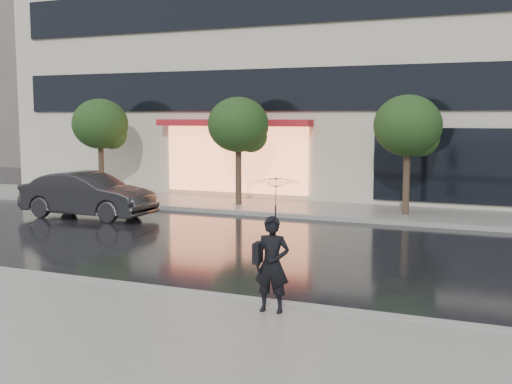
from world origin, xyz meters
The scene contains 11 objects.
ground centered at (0.00, 0.00, 0.00)m, with size 120.00×120.00×0.00m, color black.
sidewalk_near centered at (0.00, -3.25, 0.06)m, with size 60.00×4.50×0.12m, color slate.
sidewalk_far centered at (0.00, 10.25, 0.06)m, with size 60.00×3.50×0.12m, color slate.
curb_near centered at (0.00, -1.00, 0.07)m, with size 60.00×0.25×0.14m, color gray.
curb_far centered at (0.00, 8.50, 0.07)m, with size 60.00×0.25×0.14m, color gray.
bg_building_left centered at (-28.00, 26.00, 6.00)m, with size 14.00×10.00×12.00m, color #59544F.
tree_far_west centered at (-8.94, 10.03, 2.92)m, with size 2.20×2.20×3.99m.
tree_mid_west centered at (-2.94, 10.03, 2.92)m, with size 2.20×2.20×3.99m.
tree_mid_east centered at (3.06, 10.03, 2.92)m, with size 2.20×2.20×3.99m.
parked_car centered at (-6.59, 6.00, 0.74)m, with size 1.57×4.50×1.48m, color black.
pedestrian_with_umbrella centered at (2.90, -1.50, 1.59)m, with size 0.99×1.00×2.23m.
Camera 1 is at (6.61, -10.97, 3.29)m, focal length 45.00 mm.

